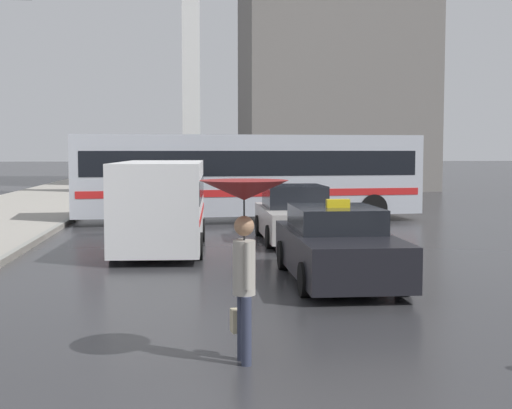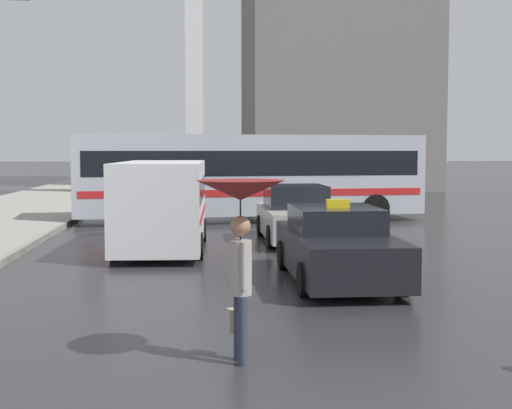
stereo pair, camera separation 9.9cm
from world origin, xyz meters
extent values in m
cube|color=black|center=(2.10, 7.99, 0.55)|extent=(1.80, 4.61, 0.77)
cube|color=black|center=(2.10, 8.22, 1.17)|extent=(1.58, 2.07, 0.47)
cylinder|color=black|center=(2.96, 6.56, 0.30)|extent=(0.20, 0.60, 0.60)
cylinder|color=black|center=(1.25, 6.56, 0.30)|extent=(0.20, 0.60, 0.60)
cylinder|color=black|center=(2.96, 9.42, 0.30)|extent=(0.20, 0.60, 0.60)
cylinder|color=black|center=(1.25, 9.42, 0.30)|extent=(0.20, 0.60, 0.60)
cube|color=yellow|center=(2.10, 7.99, 1.49)|extent=(0.44, 0.16, 0.16)
cube|color=#B7B2AD|center=(2.18, 13.91, 0.54)|extent=(1.80, 4.43, 0.75)
cube|color=black|center=(2.18, 14.14, 1.22)|extent=(1.58, 1.99, 0.61)
cylinder|color=black|center=(3.04, 12.54, 0.30)|extent=(0.20, 0.60, 0.60)
cylinder|color=black|center=(1.33, 12.54, 0.30)|extent=(0.20, 0.60, 0.60)
cylinder|color=black|center=(3.04, 15.29, 0.30)|extent=(0.20, 0.60, 0.60)
cylinder|color=black|center=(1.33, 15.29, 0.30)|extent=(0.20, 0.60, 0.60)
cube|color=white|center=(-1.40, 12.52, 1.19)|extent=(2.21, 5.50, 2.04)
cube|color=black|center=(-1.40, 12.52, 1.54)|extent=(2.21, 5.07, 0.53)
cube|color=red|center=(-1.40, 12.52, 0.93)|extent=(2.22, 5.29, 0.14)
cylinder|color=black|center=(-0.51, 10.86, 0.32)|extent=(0.22, 0.64, 0.63)
cylinder|color=black|center=(-2.41, 10.93, 0.32)|extent=(0.22, 0.64, 0.63)
cylinder|color=black|center=(-0.39, 14.11, 0.32)|extent=(0.22, 0.64, 0.63)
cylinder|color=black|center=(-2.29, 14.19, 0.32)|extent=(0.22, 0.64, 0.63)
cube|color=#B2B7C1|center=(1.36, 19.70, 1.64)|extent=(12.27, 3.68, 2.75)
cube|color=black|center=(1.36, 19.70, 2.05)|extent=(11.67, 3.64, 0.84)
cube|color=red|center=(1.36, 19.70, 1.05)|extent=(11.91, 3.67, 0.24)
cylinder|color=black|center=(5.45, 21.31, 0.48)|extent=(0.98, 0.37, 0.96)
cylinder|color=black|center=(5.68, 18.92, 0.48)|extent=(0.98, 0.37, 0.96)
cylinder|color=black|center=(-2.66, 20.50, 0.48)|extent=(0.98, 0.37, 0.96)
cylinder|color=black|center=(-2.43, 18.12, 0.48)|extent=(0.98, 0.37, 0.96)
cylinder|color=#2D3347|center=(-0.07, 2.79, 0.41)|extent=(0.14, 0.14, 0.81)
cylinder|color=#2D3347|center=(-0.11, 3.01, 0.41)|extent=(0.14, 0.14, 0.81)
cylinder|color=gray|center=(-0.09, 2.90, 1.13)|extent=(0.30, 0.30, 0.64)
sphere|color=#997051|center=(-0.09, 2.90, 1.62)|extent=(0.24, 0.24, 0.24)
cylinder|color=gray|center=(-0.07, 2.73, 1.18)|extent=(0.08, 0.08, 0.55)
cylinder|color=gray|center=(-0.12, 3.07, 1.18)|extent=(0.08, 0.08, 0.55)
cone|color=maroon|center=(-0.09, 2.90, 2.04)|extent=(1.03, 1.03, 0.23)
cylinder|color=black|center=(-0.09, 2.90, 1.70)|extent=(0.02, 0.02, 0.68)
cube|color=#BFB28C|center=(-0.18, 3.14, 0.45)|extent=(0.13, 0.19, 0.28)
cube|color=white|center=(-0.54, 31.66, 8.46)|extent=(0.90, 0.90, 16.92)
camera|label=1|loc=(-0.74, -5.29, 2.50)|focal=50.00mm
camera|label=2|loc=(-0.64, -5.30, 2.50)|focal=50.00mm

